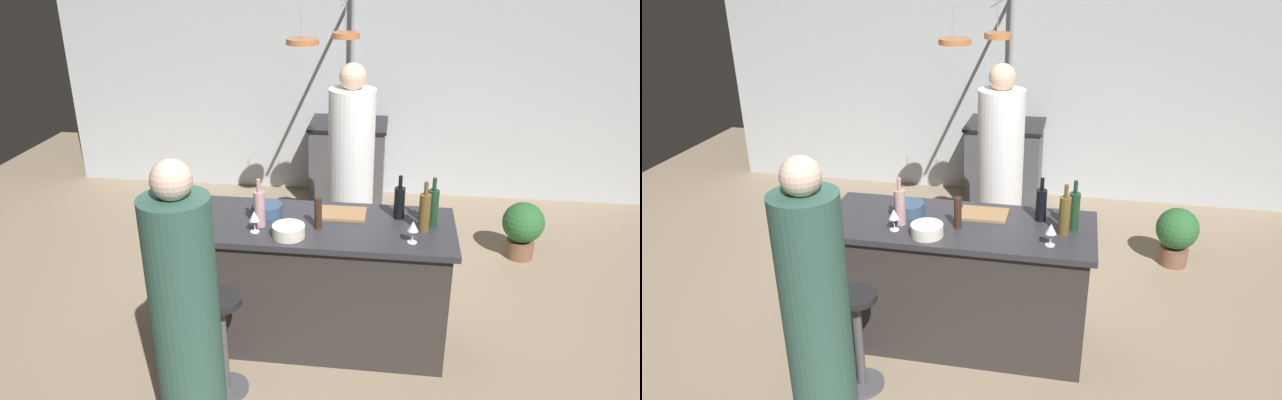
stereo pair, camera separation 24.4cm
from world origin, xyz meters
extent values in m
plane|color=gray|center=(0.00, 0.00, 0.00)|extent=(9.00, 9.00, 0.00)
cube|color=#B2B7BC|center=(0.00, 2.85, 1.30)|extent=(6.40, 0.16, 2.60)
cube|color=#332D2B|center=(0.00, 0.00, 0.43)|extent=(1.72, 0.66, 0.86)
cube|color=#2D2D33|center=(0.00, 0.00, 0.88)|extent=(1.80, 0.72, 0.04)
cube|color=#47474C|center=(0.00, 2.45, 0.43)|extent=(0.76, 0.60, 0.86)
cube|color=black|center=(0.00, 2.45, 0.88)|extent=(0.80, 0.64, 0.03)
cylinder|color=white|center=(0.14, 1.03, 0.78)|extent=(0.37, 0.37, 1.56)
sphere|color=#D8AD8C|center=(0.14, 1.03, 1.65)|extent=(0.21, 0.21, 0.21)
cylinder|color=#4C4C51|center=(-0.49, -0.62, 0.01)|extent=(0.28, 0.28, 0.02)
cylinder|color=#4C4C51|center=(-0.49, -0.62, 0.33)|extent=(0.06, 0.06, 0.62)
cylinder|color=black|center=(-0.49, -0.62, 0.66)|extent=(0.26, 0.26, 0.04)
cylinder|color=#33594C|center=(-0.55, -1.01, 0.74)|extent=(0.35, 0.35, 1.48)
sphere|color=beige|center=(-0.55, -1.01, 1.57)|extent=(0.20, 0.20, 0.20)
cylinder|color=gray|center=(0.00, 2.70, 1.07)|extent=(0.04, 0.04, 2.15)
cylinder|color=#B26638|center=(-0.30, 1.35, 1.86)|extent=(0.27, 0.27, 0.04)
cylinder|color=gray|center=(-0.30, 1.32, 2.01)|extent=(0.01, 0.01, 0.29)
cylinder|color=#B26638|center=(0.05, 1.36, 1.92)|extent=(0.22, 0.22, 0.04)
cylinder|color=gray|center=(0.05, 1.32, 2.03)|extent=(0.01, 0.01, 0.23)
cylinder|color=brown|center=(1.64, 1.40, 0.08)|extent=(0.24, 0.24, 0.16)
sphere|color=#2D6633|center=(1.64, 1.40, 0.34)|extent=(0.36, 0.36, 0.36)
cube|color=#997047|center=(0.15, 0.15, 0.91)|extent=(0.32, 0.22, 0.02)
cylinder|color=#382319|center=(0.02, -0.07, 1.01)|extent=(0.05, 0.05, 0.21)
cylinder|color=#B78C8E|center=(-0.36, -0.09, 1.02)|extent=(0.07, 0.07, 0.24)
cylinder|color=#B78C8E|center=(-0.36, -0.09, 1.18)|extent=(0.03, 0.03, 0.08)
cylinder|color=brown|center=(0.69, -0.02, 1.02)|extent=(0.07, 0.07, 0.25)
cylinder|color=brown|center=(0.69, -0.02, 1.19)|extent=(0.03, 0.03, 0.08)
cylinder|color=black|center=(0.53, 0.15, 1.01)|extent=(0.07, 0.07, 0.21)
cylinder|color=black|center=(0.53, 0.15, 1.16)|extent=(0.03, 0.03, 0.08)
cylinder|color=#193D23|center=(0.74, 0.06, 1.02)|extent=(0.07, 0.07, 0.25)
cylinder|color=#193D23|center=(0.74, 0.06, 1.19)|extent=(0.03, 0.03, 0.08)
cylinder|color=silver|center=(-0.37, -0.18, 0.90)|extent=(0.06, 0.06, 0.01)
cylinder|color=silver|center=(-0.37, -0.18, 0.94)|extent=(0.01, 0.01, 0.07)
cone|color=silver|center=(-0.37, -0.18, 1.01)|extent=(0.07, 0.07, 0.06)
cylinder|color=silver|center=(0.61, -0.20, 0.90)|extent=(0.06, 0.06, 0.01)
cylinder|color=silver|center=(0.61, -0.20, 0.94)|extent=(0.01, 0.01, 0.07)
cone|color=silver|center=(0.61, -0.20, 1.01)|extent=(0.07, 0.07, 0.06)
cylinder|color=#334C6B|center=(-0.35, 0.09, 0.94)|extent=(0.21, 0.21, 0.08)
cylinder|color=silver|center=(-0.15, -0.22, 0.94)|extent=(0.21, 0.21, 0.08)
camera|label=1|loc=(0.47, -3.44, 2.56)|focal=32.95mm
camera|label=2|loc=(0.71, -3.40, 2.56)|focal=32.95mm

